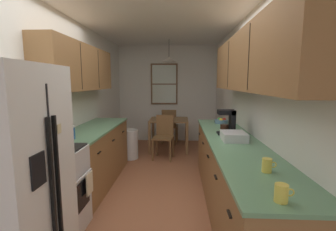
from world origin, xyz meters
The scene contains 25 objects.
ground_plane centered at (0.00, 1.00, 0.00)m, with size 12.00×12.00×0.00m, color #995B3D.
wall_left centered at (-1.35, 1.00, 1.27)m, with size 0.10×9.00×2.55m, color white.
wall_right centered at (1.35, 1.00, 1.27)m, with size 0.10×9.00×2.55m, color white.
wall_back centered at (0.00, 3.65, 1.27)m, with size 4.40×0.10×2.55m, color white.
ceiling_slab centered at (0.00, 1.00, 2.59)m, with size 4.40×9.00×0.08m, color white.
refrigerator centered at (-0.93, -1.21, 0.86)m, with size 0.76×0.75×1.73m.
stove_range centered at (-0.99, -0.52, 0.47)m, with size 0.66×0.59×1.10m.
microwave_over_range centered at (-1.11, -0.52, 1.61)m, with size 0.39×0.60×0.31m.
counter_left centered at (-1.00, 0.76, 0.45)m, with size 0.64×1.98×0.90m.
upper_cabinets_left centered at (-1.14, 0.71, 1.80)m, with size 0.33×2.06×0.66m.
counter_right centered at (1.00, 0.02, 0.45)m, with size 0.64×3.22×0.90m.
upper_cabinets_right centered at (1.14, -0.03, 1.83)m, with size 0.33×2.90×0.66m.
dining_table centered at (0.09, 2.67, 0.62)m, with size 0.88×0.76×0.74m.
dining_chair_near centered at (0.01, 2.08, 0.50)m, with size 0.45×0.45×0.90m.
dining_chair_far centered at (0.07, 3.26, 0.50)m, with size 0.43×0.43×0.90m.
pendant_light centered at (0.09, 2.67, 2.10)m, with size 0.32×0.32×0.50m.
back_window centered at (-0.08, 3.58, 1.54)m, with size 0.71×0.05×1.08m.
trash_bin centered at (-0.70, 2.00, 0.31)m, with size 0.34×0.34×0.61m, color silver.
storage_canister centered at (-1.00, 0.01, 0.98)m, with size 0.10×0.10×0.16m.
dish_towel centered at (-0.64, -0.38, 0.50)m, with size 0.02×0.16×0.24m, color beige.
coffee_maker centered at (0.99, 0.38, 1.07)m, with size 0.22×0.18×0.33m.
mug_by_coffeemaker centered at (1.03, -0.98, 0.95)m, with size 0.11×0.08×0.11m.
mug_spare centered at (0.94, -1.46, 0.95)m, with size 0.12×0.08×0.11m.
fruit_bowl centered at (1.05, 1.25, 0.94)m, with size 0.22×0.22×0.09m.
dish_rack centered at (0.99, 0.04, 0.95)m, with size 0.28×0.34×0.10m, color silver.
Camera 1 is at (0.35, -2.80, 1.60)m, focal length 25.45 mm.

